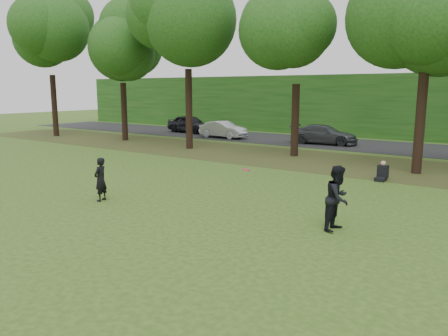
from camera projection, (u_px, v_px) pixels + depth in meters
name	position (u px, v px, depth m)	size (l,w,h in m)	color
ground	(171.00, 224.00, 12.53)	(120.00, 120.00, 0.00)	#2F4B17
leaf_litter	(338.00, 163.00, 22.96)	(60.00, 7.00, 0.01)	#4F391C
street	(382.00, 147.00, 29.38)	(70.00, 7.00, 0.02)	black
far_hedge	(406.00, 106.00, 33.75)	(70.00, 3.00, 5.00)	#184714
player_left	(100.00, 179.00, 15.05)	(0.55, 0.36, 1.52)	black
player_right	(338.00, 198.00, 11.89)	(0.88, 0.68, 1.80)	black
parked_cars	(373.00, 137.00, 28.67)	(35.53, 3.78, 1.54)	black
frisbee	(246.00, 170.00, 12.90)	(0.38, 0.37, 0.12)	#E11256
seated_person	(382.00, 173.00, 18.55)	(0.42, 0.73, 0.83)	black
tree_line	(338.00, 7.00, 21.70)	(55.30, 7.90, 12.31)	black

